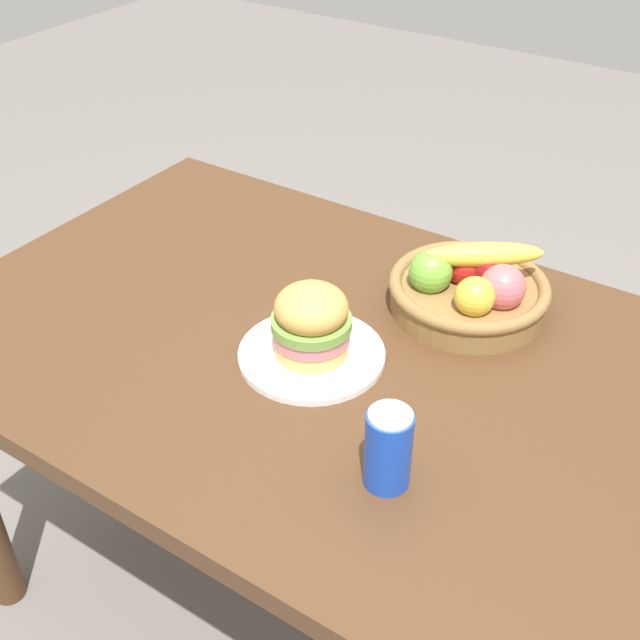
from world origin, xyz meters
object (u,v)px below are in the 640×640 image
at_px(plate, 310,354).
at_px(fruit_basket, 470,287).
at_px(sandwich, 309,321).
at_px(soda_can, 388,449).

xyz_separation_m(plate, fruit_basket, (0.16, 0.27, 0.04)).
bearing_deg(sandwich, plate, -48.81).
xyz_separation_m(sandwich, soda_can, (0.24, -0.17, -0.01)).
bearing_deg(soda_can, fruit_basket, 100.44).
distance_m(sandwich, soda_can, 0.30).
distance_m(sandwich, fruit_basket, 0.32).
height_order(plate, sandwich, sandwich).
distance_m(plate, soda_can, 0.30).
relative_size(soda_can, fruit_basket, 0.43).
bearing_deg(soda_can, sandwich, 145.03).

